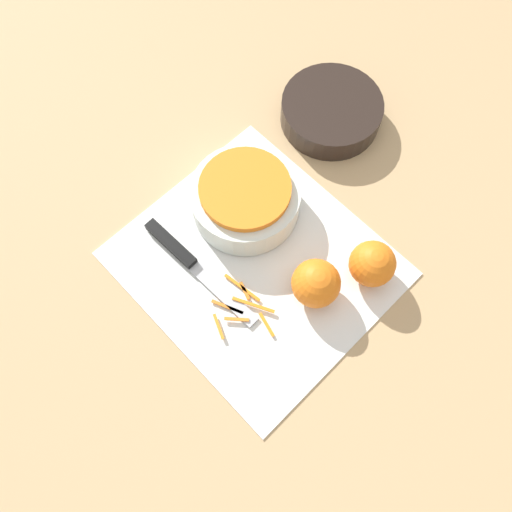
{
  "coord_description": "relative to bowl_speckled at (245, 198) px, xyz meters",
  "views": [
    {
      "loc": [
        0.21,
        -0.21,
        0.79
      ],
      "look_at": [
        0.0,
        0.0,
        0.04
      ],
      "focal_mm": 35.0,
      "sensor_mm": 36.0,
      "label": 1
    }
  ],
  "objects": [
    {
      "name": "bowl_speckled",
      "position": [
        0.0,
        0.0,
        0.0
      ],
      "size": [
        0.19,
        0.19,
        0.07
      ],
      "color": "silver",
      "rests_on": "cutting_board"
    },
    {
      "name": "peel_pile",
      "position": [
        0.13,
        -0.13,
        -0.03
      ],
      "size": [
        0.13,
        0.09,
        0.01
      ],
      "color": "orange",
      "rests_on": "cutting_board"
    },
    {
      "name": "orange_left",
      "position": [
        0.23,
        0.06,
        0.0
      ],
      "size": [
        0.08,
        0.08,
        0.08
      ],
      "color": "orange",
      "rests_on": "cutting_board"
    },
    {
      "name": "ground_plane",
      "position": [
        0.09,
        -0.06,
        -0.04
      ],
      "size": [
        4.0,
        4.0,
        0.0
      ],
      "primitive_type": "plane",
      "color": "tan"
    },
    {
      "name": "orange_right",
      "position": [
        0.19,
        -0.03,
        0.0
      ],
      "size": [
        0.08,
        0.08,
        0.08
      ],
      "color": "orange",
      "rests_on": "cutting_board"
    },
    {
      "name": "knife",
      "position": [
        -0.01,
        -0.14,
        -0.03
      ],
      "size": [
        0.25,
        0.03,
        0.02
      ],
      "rotation": [
        0.0,
        0.0,
        0.04
      ],
      "color": "black",
      "rests_on": "cutting_board"
    },
    {
      "name": "bowl_dark",
      "position": [
        -0.03,
        0.25,
        -0.02
      ],
      "size": [
        0.19,
        0.19,
        0.05
      ],
      "color": "black",
      "rests_on": "ground_plane"
    },
    {
      "name": "cutting_board",
      "position": [
        0.09,
        -0.06,
        -0.04
      ],
      "size": [
        0.41,
        0.37,
        0.01
      ],
      "color": "silver",
      "rests_on": "ground_plane"
    }
  ]
}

